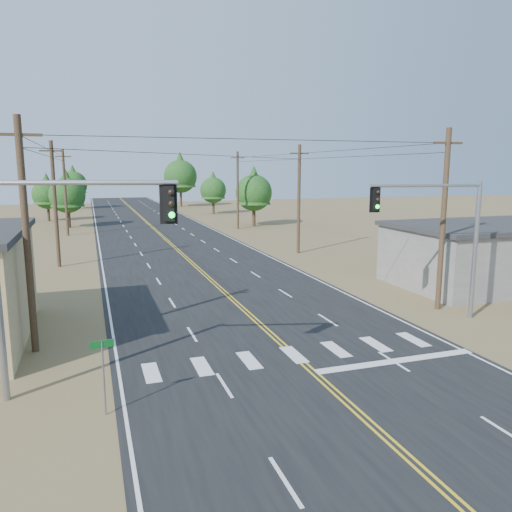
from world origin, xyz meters
name	(u,v)px	position (x,y,z in m)	size (l,w,h in m)	color
ground	(406,456)	(0.00, 0.00, 0.00)	(220.00, 220.00, 0.00)	olive
road	(192,263)	(0.00, 30.00, 0.01)	(15.00, 200.00, 0.02)	black
building_right	(504,255)	(19.00, 16.00, 2.00)	(15.00, 8.00, 4.00)	gray
utility_pole_left_near	(26,235)	(-10.50, 12.00, 5.12)	(1.80, 0.30, 10.00)	#4C3826
utility_pole_left_mid	(55,203)	(-10.50, 32.00, 5.12)	(1.80, 0.30, 10.00)	#4C3826
utility_pole_left_far	(65,192)	(-10.50, 52.00, 5.12)	(1.80, 0.30, 10.00)	#4C3826
utility_pole_right_near	(443,219)	(10.50, 12.00, 5.12)	(1.80, 0.30, 10.00)	#4C3826
utility_pole_right_mid	(299,198)	(10.50, 32.00, 5.12)	(1.80, 0.30, 10.00)	#4C3826
utility_pole_right_far	(238,190)	(10.50, 52.00, 5.12)	(1.80, 0.30, 10.00)	#4C3826
signal_mast_left	(48,252)	(-9.30, 6.81, 5.14)	(5.99, 1.93, 7.61)	gray
signal_mast_right	(446,227)	(9.24, 10.17, 4.89)	(6.13, 0.87, 7.21)	gray
street_sign	(103,365)	(-7.80, 5.11, 1.68)	(0.74, 0.14, 2.51)	gray
tree_left_near	(67,192)	(-10.65, 60.71, 4.78)	(4.69, 4.69, 7.82)	#3F2D1E
tree_left_mid	(47,191)	(-13.83, 70.63, 4.46)	(4.38, 4.38, 7.29)	#3F2D1E
tree_left_far	(73,182)	(-10.65, 93.67, 5.28)	(5.18, 5.18, 8.63)	#3F2D1E
tree_right_near	(254,189)	(13.56, 54.58, 5.07)	(4.98, 4.98, 8.29)	#3F2D1E
tree_right_mid	(213,188)	(12.65, 74.44, 4.57)	(4.49, 4.49, 7.48)	#3F2D1E
tree_right_far	(180,173)	(10.26, 93.06, 6.91)	(6.78, 6.78, 11.29)	#3F2D1E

